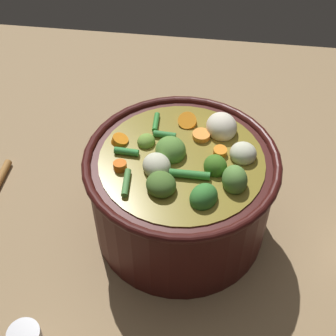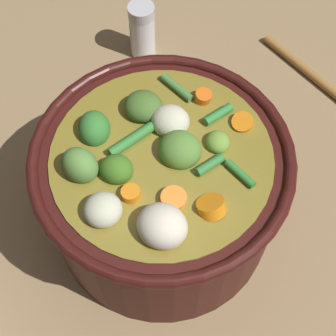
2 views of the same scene
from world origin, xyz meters
name	(u,v)px [view 1 (image 1 of 2)]	position (x,y,z in m)	size (l,w,h in m)	color
ground_plane	(180,225)	(0.00, 0.00, 0.00)	(1.10, 1.10, 0.00)	#8C704C
cooking_pot	(181,191)	(0.00, 0.00, 0.08)	(0.27, 0.27, 0.18)	#38110F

